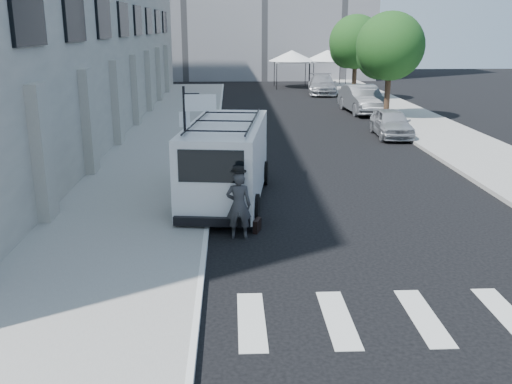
{
  "coord_description": "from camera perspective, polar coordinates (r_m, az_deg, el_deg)",
  "views": [
    {
      "loc": [
        -1.33,
        -12.37,
        5.2
      ],
      "look_at": [
        -0.74,
        0.99,
        1.3
      ],
      "focal_mm": 40.0,
      "sensor_mm": 36.0,
      "label": 1
    }
  ],
  "objects": [
    {
      "name": "suitcase",
      "position": [
        16.0,
        -2.69,
        -1.69
      ],
      "size": [
        0.36,
        0.43,
        1.04
      ],
      "rotation": [
        0.0,
        0.0,
        -0.4
      ],
      "color": "black",
      "rests_on": "ground"
    },
    {
      "name": "sidewalk_left",
      "position": [
        28.98,
        -8.32,
        5.9
      ],
      "size": [
        4.5,
        48.0,
        0.15
      ],
      "primitive_type": "cube",
      "color": "gray",
      "rests_on": "ground"
    },
    {
      "name": "sign_pole",
      "position": [
        15.81,
        -6.29,
        6.89
      ],
      "size": [
        1.03,
        0.07,
        3.5
      ],
      "color": "black",
      "rests_on": "sidewalk_left"
    },
    {
      "name": "building_left",
      "position": [
        32.04,
        -22.0,
        16.57
      ],
      "size": [
        10.0,
        44.0,
        12.0
      ],
      "primitive_type": "cube",
      "color": "gray",
      "rests_on": "ground"
    },
    {
      "name": "tree_far",
      "position": [
        42.47,
        9.77,
        14.38
      ],
      "size": [
        3.8,
        3.83,
        6.03
      ],
      "color": "black",
      "rests_on": "ground"
    },
    {
      "name": "parked_car_c",
      "position": [
        46.18,
        6.63,
        10.63
      ],
      "size": [
        2.62,
        5.38,
        1.51
      ],
      "primitive_type": "imported",
      "rotation": [
        0.0,
        0.0,
        -0.1
      ],
      "color": "#94959B",
      "rests_on": "ground"
    },
    {
      "name": "businessman",
      "position": [
        14.34,
        -1.75,
        -1.33
      ],
      "size": [
        0.65,
        0.44,
        1.74
      ],
      "primitive_type": "imported",
      "rotation": [
        0.0,
        0.0,
        3.11
      ],
      "color": "#333335",
      "rests_on": "ground"
    },
    {
      "name": "cargo_van",
      "position": [
        17.54,
        -2.94,
        3.22
      ],
      "size": [
        2.87,
        6.66,
        2.42
      ],
      "rotation": [
        0.0,
        0.0,
        -0.12
      ],
      "color": "white",
      "rests_on": "ground"
    },
    {
      "name": "tree_near",
      "position": [
        33.72,
        13.03,
        13.78
      ],
      "size": [
        3.8,
        3.83,
        6.03
      ],
      "color": "black",
      "rests_on": "ground"
    },
    {
      "name": "parked_car_b",
      "position": [
        36.32,
        10.55,
        9.11
      ],
      "size": [
        2.15,
        5.27,
        1.7
      ],
      "primitive_type": "imported",
      "rotation": [
        0.0,
        0.0,
        0.07
      ],
      "color": "#585B5F",
      "rests_on": "ground"
    },
    {
      "name": "tent_right",
      "position": [
        51.64,
        7.17,
        13.38
      ],
      "size": [
        4.0,
        4.0,
        3.2
      ],
      "color": "black",
      "rests_on": "ground"
    },
    {
      "name": "parked_car_a",
      "position": [
        28.62,
        13.39,
        6.73
      ],
      "size": [
        1.8,
        4.07,
        1.36
      ],
      "primitive_type": "imported",
      "rotation": [
        0.0,
        0.0,
        -0.05
      ],
      "color": "#95979C",
      "rests_on": "ground"
    },
    {
      "name": "ground",
      "position": [
        13.49,
        3.35,
        -6.46
      ],
      "size": [
        120.0,
        120.0,
        0.0
      ],
      "primitive_type": "plane",
      "color": "black",
      "rests_on": "ground"
    },
    {
      "name": "tent_left",
      "position": [
        50.71,
        3.6,
        13.42
      ],
      "size": [
        4.0,
        4.0,
        3.2
      ],
      "color": "black",
      "rests_on": "ground"
    },
    {
      "name": "briefcase",
      "position": [
        14.99,
        0.11,
        -3.36
      ],
      "size": [
        0.25,
        0.46,
        0.34
      ],
      "primitive_type": "cube",
      "rotation": [
        0.0,
        0.0,
        -0.3
      ],
      "color": "black",
      "rests_on": "ground"
    },
    {
      "name": "sidewalk_right",
      "position": [
        34.36,
        15.11,
        7.13
      ],
      "size": [
        4.0,
        56.0,
        0.15
      ],
      "primitive_type": "cube",
      "color": "gray",
      "rests_on": "ground"
    }
  ]
}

